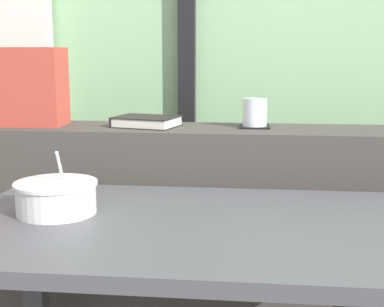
{
  "coord_description": "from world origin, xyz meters",
  "views": [
    {
      "loc": [
        0.14,
        -1.24,
        1.08
      ],
      "look_at": [
        -0.05,
        0.49,
        0.76
      ],
      "focal_mm": 51.79,
      "sensor_mm": 36.0,
      "label": 1
    }
  ],
  "objects": [
    {
      "name": "dark_console_ledge",
      "position": [
        0.0,
        0.55,
        0.42
      ],
      "size": [
        2.8,
        0.28,
        0.83
      ],
      "primitive_type": "cube",
      "color": "#423D38",
      "rests_on": "ground"
    },
    {
      "name": "breakfast_table",
      "position": [
        0.07,
        0.0,
        0.58
      ],
      "size": [
        1.25,
        0.67,
        0.69
      ],
      "color": "#414145",
      "rests_on": "ground"
    },
    {
      "name": "coaster_square",
      "position": [
        0.15,
        0.58,
        0.84
      ],
      "size": [
        0.1,
        0.1,
        0.0
      ],
      "primitive_type": "cube",
      "color": "black",
      "rests_on": "dark_console_ledge"
    },
    {
      "name": "juice_glass",
      "position": [
        0.15,
        0.58,
        0.88
      ],
      "size": [
        0.08,
        0.08,
        0.09
      ],
      "color": "white",
      "rests_on": "coaster_square"
    },
    {
      "name": "closed_book",
      "position": [
        -0.21,
        0.56,
        0.85
      ],
      "size": [
        0.23,
        0.2,
        0.03
      ],
      "color": "black",
      "rests_on": "dark_console_ledge"
    },
    {
      "name": "throw_pillow",
      "position": [
        -0.65,
        0.55,
        0.96
      ],
      "size": [
        0.32,
        0.14,
        0.26
      ],
      "primitive_type": "cube",
      "rotation": [
        0.0,
        0.0,
        0.01
      ],
      "color": "#B74233",
      "rests_on": "dark_console_ledge"
    },
    {
      "name": "soup_bowl",
      "position": [
        -0.33,
        0.03,
        0.72
      ],
      "size": [
        0.2,
        0.2,
        0.16
      ],
      "color": "silver",
      "rests_on": "breakfast_table"
    }
  ]
}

